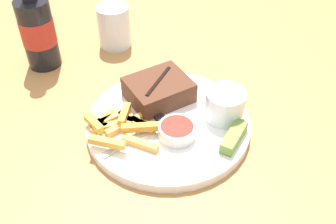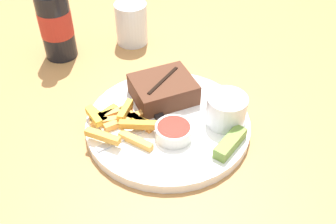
{
  "view_description": "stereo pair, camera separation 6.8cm",
  "coord_description": "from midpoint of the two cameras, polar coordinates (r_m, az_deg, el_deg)",
  "views": [
    {
      "loc": [
        -0.32,
        -0.4,
        1.24
      ],
      "look_at": [
        0.0,
        0.0,
        0.78
      ],
      "focal_mm": 42.0,
      "sensor_mm": 36.0,
      "label": 1
    },
    {
      "loc": [
        -0.26,
        -0.44,
        1.24
      ],
      "look_at": [
        0.0,
        0.0,
        0.78
      ],
      "focal_mm": 42.0,
      "sensor_mm": 36.0,
      "label": 2
    }
  ],
  "objects": [
    {
      "name": "fork_utensil",
      "position": [
        0.66,
        -2.56,
        -3.75
      ],
      "size": [
        0.13,
        0.02,
        0.0
      ],
      "rotation": [
        0.0,
        0.0,
        6.33
      ],
      "color": "#B7B7BC",
      "rests_on": "dinner_plate"
    },
    {
      "name": "knife_utensil",
      "position": [
        0.71,
        0.72,
        0.26
      ],
      "size": [
        0.03,
        0.17,
        0.01
      ],
      "rotation": [
        0.0,
        0.0,
        1.48
      ],
      "color": "#B7B7BC",
      "rests_on": "dinner_plate"
    },
    {
      "name": "drinking_glass",
      "position": [
        0.92,
        -3.16,
        12.66
      ],
      "size": [
        0.07,
        0.07,
        0.1
      ],
      "color": "silver",
      "rests_on": "dining_table"
    },
    {
      "name": "steak_portion",
      "position": [
        0.73,
        1.97,
        3.22
      ],
      "size": [
        0.12,
        0.11,
        0.04
      ],
      "color": "#512D1E",
      "rests_on": "dinner_plate"
    },
    {
      "name": "coleslaw_cup",
      "position": [
        0.69,
        11.31,
        0.39
      ],
      "size": [
        0.07,
        0.07,
        0.05
      ],
      "color": "white",
      "rests_on": "dinner_plate"
    },
    {
      "name": "dining_table",
      "position": [
        0.75,
        2.62,
        -5.47
      ],
      "size": [
        1.51,
        1.58,
        0.74
      ],
      "color": "#A87542",
      "rests_on": "ground_plane"
    },
    {
      "name": "dinner_plate",
      "position": [
        0.7,
        2.78,
        -1.89
      ],
      "size": [
        0.29,
        0.29,
        0.02
      ],
      "color": "white",
      "rests_on": "dining_table"
    },
    {
      "name": "pickle_spear",
      "position": [
        0.66,
        11.99,
        -4.57
      ],
      "size": [
        0.08,
        0.05,
        0.02
      ],
      "color": "olive",
      "rests_on": "dinner_plate"
    },
    {
      "name": "beer_bottle",
      "position": [
        0.87,
        -13.87,
        12.61
      ],
      "size": [
        0.07,
        0.07,
        0.24
      ],
      "color": "black",
      "rests_on": "dining_table"
    },
    {
      "name": "fries_pile",
      "position": [
        0.68,
        -4.26,
        -1.47
      ],
      "size": [
        0.12,
        0.15,
        0.02
      ],
      "color": "gold",
      "rests_on": "dinner_plate"
    },
    {
      "name": "dipping_sauce_cup",
      "position": [
        0.66,
        3.81,
        -2.93
      ],
      "size": [
        0.06,
        0.06,
        0.02
      ],
      "color": "silver",
      "rests_on": "dinner_plate"
    }
  ]
}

